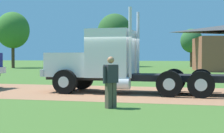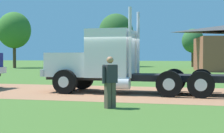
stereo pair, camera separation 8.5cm
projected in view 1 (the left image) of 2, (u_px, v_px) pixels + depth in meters
ground_plane at (112, 93)px, 15.74m from camera, size 200.00×200.00×0.00m
dirt_track at (112, 92)px, 15.74m from camera, size 120.00×6.52×0.01m
truck_foreground_white at (110, 63)px, 15.76m from camera, size 8.14×2.89×3.78m
visitor_by_barrel at (111, 80)px, 11.03m from camera, size 0.46×0.51×1.67m
tree_left at (13, 30)px, 47.94m from camera, size 4.64×4.64×7.85m
tree_mid at (115, 33)px, 53.72m from camera, size 5.42×5.42×8.33m
tree_right at (191, 41)px, 51.61m from camera, size 3.31×3.31×5.80m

